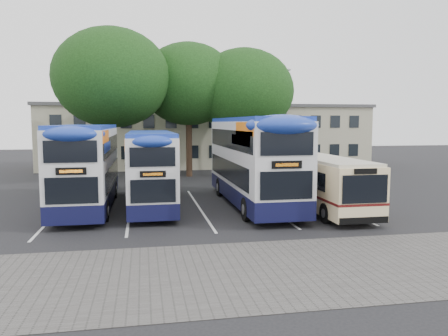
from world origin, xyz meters
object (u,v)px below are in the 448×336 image
tree_mid (189,84)px  bus_dd_left (87,163)px  bus_dd_mid (151,166)px  tree_left (112,78)px  bus_single (320,179)px  tree_right (244,91)px  bus_dd_right (253,157)px  lamp_post (287,115)px

tree_mid → bus_dd_left: tree_mid is taller
tree_mid → bus_dd_left: size_ratio=1.05×
bus_dd_mid → tree_mid: bearing=75.3°
tree_left → bus_single: 17.88m
tree_right → bus_dd_right: tree_right is taller
lamp_post → tree_right: size_ratio=0.87×
bus_single → tree_right: bearing=92.8°
lamp_post → tree_left: bearing=-165.7°
tree_right → bus_single: (0.69, -14.28, -5.41)m
tree_mid → tree_right: 4.51m
tree_right → tree_mid: bearing=172.6°
tree_mid → bus_dd_right: bearing=-81.4°
tree_left → bus_dd_mid: size_ratio=1.20×
bus_dd_mid → bus_dd_right: bearing=-5.2°
tree_right → bus_single: 15.29m
bus_single → bus_dd_left: bearing=168.5°
tree_left → bus_dd_left: (-0.66, -10.32, -5.31)m
bus_dd_left → tree_mid: bearing=62.4°
lamp_post → tree_mid: size_ratio=0.84×
bus_single → tree_mid: bearing=109.0°
bus_dd_mid → lamp_post: bearing=49.6°
tree_left → bus_dd_left: tree_left is taller
lamp_post → bus_dd_mid: lamp_post is taller
tree_right → bus_dd_right: (-2.44, -12.63, -4.37)m
bus_single → bus_dd_mid: bearing=165.8°
lamp_post → bus_single: lamp_post is taller
bus_dd_left → bus_dd_mid: size_ratio=1.09×
lamp_post → bus_dd_mid: size_ratio=0.96×
tree_right → bus_dd_mid: (-7.77, -12.15, -4.78)m
lamp_post → tree_right: tree_right is taller
lamp_post → bus_dd_left: lamp_post is taller
tree_right → bus_dd_left: size_ratio=1.01×
tree_right → bus_dd_left: 16.83m
bus_single → lamp_post: bearing=77.3°
lamp_post → bus_dd_right: bearing=-114.9°
tree_right → bus_dd_left: (-10.97, -11.92, -4.58)m
tree_left → tree_mid: tree_left is taller
tree_right → bus_dd_right: 13.58m
tree_right → bus_dd_right: bearing=-101.0°
tree_right → bus_dd_mid: size_ratio=1.11×
tree_right → tree_left: bearing=-171.2°
tree_left → tree_right: 10.45m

